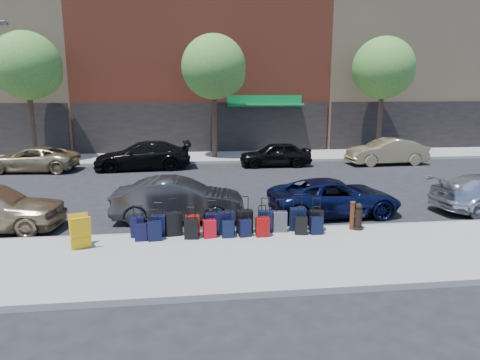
{
  "coord_description": "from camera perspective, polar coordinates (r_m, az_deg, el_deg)",
  "views": [
    {
      "loc": [
        -1.09,
        -16.5,
        4.22
      ],
      "look_at": [
        0.73,
        -1.5,
        1.01
      ],
      "focal_mm": 32.0,
      "sensor_mm": 36.0,
      "label": 1
    }
  ],
  "objects": [
    {
      "name": "car_near_2",
      "position": [
        14.93,
        12.46,
        -2.26
      ],
      "size": [
        4.58,
        2.31,
        1.24
      ],
      "primitive_type": "imported",
      "rotation": [
        0.0,
        0.0,
        1.63
      ],
      "color": "#0B1033",
      "rests_on": "ground"
    },
    {
      "name": "suitcase_back_10",
      "position": [
        12.49,
        10.16,
        -5.99
      ],
      "size": [
        0.35,
        0.21,
        0.81
      ],
      "rotation": [
        0.0,
        0.0,
        -0.05
      ],
      "color": "black",
      "rests_on": "sidewalk_near"
    },
    {
      "name": "bollard",
      "position": [
        13.08,
        14.74,
        -4.56
      ],
      "size": [
        0.16,
        0.16,
        0.84
      ],
      "color": "#38190C",
      "rests_on": "sidewalk_near"
    },
    {
      "name": "suitcase_back_3",
      "position": [
        12.0,
        -6.53,
        -6.5
      ],
      "size": [
        0.4,
        0.25,
        0.9
      ],
      "rotation": [
        0.0,
        0.0,
        -0.1
      ],
      "color": "black",
      "rests_on": "sidewalk_near"
    },
    {
      "name": "curb_far",
      "position": [
        24.85,
        -4.31,
        2.35
      ],
      "size": [
        60.0,
        0.08,
        0.15
      ],
      "primitive_type": "cube",
      "color": "gray",
      "rests_on": "ground"
    },
    {
      "name": "suitcase_front_8",
      "position": [
        12.56,
        5.34,
        -5.54
      ],
      "size": [
        0.41,
        0.24,
        0.96
      ],
      "rotation": [
        0.0,
        0.0,
        -0.05
      ],
      "color": "#424248",
      "rests_on": "sidewalk_near"
    },
    {
      "name": "tree_center",
      "position": [
        26.09,
        -3.2,
        14.58
      ],
      "size": [
        3.8,
        3.8,
        7.27
      ],
      "color": "black",
      "rests_on": "sidewalk_far"
    },
    {
      "name": "suitcase_back_0",
      "position": [
        12.1,
        -13.09,
        -6.77
      ],
      "size": [
        0.34,
        0.21,
        0.79
      ],
      "rotation": [
        0.0,
        0.0,
        0.04
      ],
      "color": "black",
      "rests_on": "sidewalk_near"
    },
    {
      "name": "suitcase_back_1",
      "position": [
        12.02,
        -11.33,
        -6.67
      ],
      "size": [
        0.39,
        0.26,
        0.88
      ],
      "rotation": [
        0.0,
        0.0,
        0.13
      ],
      "color": "black",
      "rests_on": "sidewalk_near"
    },
    {
      "name": "suitcase_back_9",
      "position": [
        12.41,
        8.14,
        -6.04
      ],
      "size": [
        0.37,
        0.25,
        0.82
      ],
      "rotation": [
        0.0,
        0.0,
        -0.16
      ],
      "color": "black",
      "rests_on": "sidewalk_near"
    },
    {
      "name": "suitcase_back_6",
      "position": [
        12.1,
        0.67,
        -6.42
      ],
      "size": [
        0.37,
        0.26,
        0.8
      ],
      "rotation": [
        0.0,
        0.0,
        0.2
      ],
      "color": "black",
      "rests_on": "sidewalk_near"
    },
    {
      "name": "curb_near",
      "position": [
        12.76,
        -1.65,
        -6.98
      ],
      "size": [
        60.0,
        0.08,
        0.15
      ],
      "primitive_type": "cube",
      "color": "gray",
      "rests_on": "ground"
    },
    {
      "name": "tree_right",
      "position": [
        28.76,
        18.82,
        13.74
      ],
      "size": [
        3.8,
        3.8,
        7.27
      ],
      "color": "black",
      "rests_on": "sidewalk_far"
    },
    {
      "name": "suitcase_front_3",
      "position": [
        12.27,
        -6.36,
        -6.03
      ],
      "size": [
        0.42,
        0.27,
        0.94
      ],
      "rotation": [
        0.0,
        0.0,
        0.16
      ],
      "color": "maroon",
      "rests_on": "sidewalk_near"
    },
    {
      "name": "suitcase_back_4",
      "position": [
        12.03,
        -4.09,
        -6.5
      ],
      "size": [
        0.38,
        0.27,
        0.84
      ],
      "rotation": [
        0.0,
        0.0,
        0.21
      ],
      "color": "#B00B15",
      "rests_on": "sidewalk_near"
    },
    {
      "name": "suitcase_front_1",
      "position": [
        12.35,
        -10.8,
        -5.99
      ],
      "size": [
        0.42,
        0.27,
        0.97
      ],
      "rotation": [
        0.0,
        0.0,
        -0.12
      ],
      "color": "black",
      "rests_on": "sidewalk_near"
    },
    {
      "name": "tree_left",
      "position": [
        27.46,
        -26.27,
        13.27
      ],
      "size": [
        3.8,
        3.8,
        7.27
      ],
      "color": "black",
      "rests_on": "sidewalk_far"
    },
    {
      "name": "suitcase_front_0",
      "position": [
        12.39,
        -13.46,
        -6.12
      ],
      "size": [
        0.4,
        0.25,
        0.93
      ],
      "rotation": [
        0.0,
        0.0,
        -0.09
      ],
      "color": "black",
      "rests_on": "sidewalk_near"
    },
    {
      "name": "building_right",
      "position": [
        38.78,
        20.37,
        18.33
      ],
      "size": [
        15.0,
        12.12,
        18.0
      ],
      "color": "#987F5D",
      "rests_on": "ground"
    },
    {
      "name": "suitcase_front_4",
      "position": [
        12.31,
        -3.69,
        -5.83
      ],
      "size": [
        0.42,
        0.25,
        0.99
      ],
      "rotation": [
        0.0,
        0.0,
        -0.06
      ],
      "color": "black",
      "rests_on": "sidewalk_near"
    },
    {
      "name": "display_rack",
      "position": [
        11.95,
        -20.52,
        -6.51
      ],
      "size": [
        0.65,
        0.68,
        0.88
      ],
      "rotation": [
        0.0,
        0.0,
        0.37
      ],
      "color": "#D89F0C",
      "rests_on": "sidewalk_near"
    },
    {
      "name": "sidewalk_near",
      "position": [
        10.88,
        -0.65,
        -10.41
      ],
      "size": [
        60.0,
        4.0,
        0.15
      ],
      "primitive_type": "cube",
      "color": "gray",
      "rests_on": "ground"
    },
    {
      "name": "car_far_0",
      "position": [
        24.87,
        -25.98,
        2.5
      ],
      "size": [
        4.79,
        2.54,
        1.28
      ],
      "primitive_type": "imported",
      "rotation": [
        0.0,
        0.0,
        -1.66
      ],
      "color": "tan",
      "rests_on": "ground"
    },
    {
      "name": "ground",
      "position": [
        17.07,
        -3.04,
        -2.35
      ],
      "size": [
        120.0,
        120.0,
        0.0
      ],
      "primitive_type": "plane",
      "color": "black",
      "rests_on": "ground"
    },
    {
      "name": "suitcase_front_7",
      "position": [
        12.49,
        3.4,
        -5.51
      ],
      "size": [
        0.46,
        0.31,
        1.02
      ],
      "rotation": [
        0.0,
        0.0,
        -0.19
      ],
      "color": "black",
      "rests_on": "sidewalk_near"
    },
    {
      "name": "car_far_3",
      "position": [
        25.86,
        18.97,
        3.61
      ],
      "size": [
        4.59,
        1.79,
        1.49
      ],
      "primitive_type": "imported",
      "rotation": [
        0.0,
        0.0,
        -1.52
      ],
      "color": "tan",
      "rests_on": "ground"
    },
    {
      "name": "car_far_1",
      "position": [
        23.56,
        -12.84,
        3.19
      ],
      "size": [
        5.24,
        2.44,
        1.48
      ],
      "primitive_type": "imported",
      "rotation": [
        0.0,
        0.0,
        -1.5
      ],
      "color": "black",
      "rests_on": "ground"
    },
    {
      "name": "suitcase_front_9",
      "position": [
        12.72,
        7.7,
        -5.19
      ],
      "size": [
        0.45,
        0.26,
        1.08
      ],
      "rotation": [
        0.0,
        0.0,
        -0.03
      ],
      "color": "black",
      "rests_on": "sidewalk_near"
    },
    {
      "name": "building_center",
      "position": [
        34.98,
        -5.41,
        21.41
      ],
      "size": [
        17.0,
        12.85,
        20.0
      ],
      "color": "maroon",
      "rests_on": "ground"
    },
    {
      "name": "suitcase_front_6",
      "position": [
        12.38,
        0.61,
        -5.57
      ],
      "size": [
        0.48,
        0.31,
        1.08
      ],
      "rotation": [
        0.0,
        0.0,
        0.15
      ],
      "color": "black",
      "rests_on": "sidewalk_near"
    },
    {
      "name": "suitcase_front_2",
      "position": [
        12.32,
        -8.79,
        -5.81
      ],
      "size": [
        0.48,
        0.33,
        1.07
      ],
      "rotation": [
        0.0,
        0.0,
        0.2
      ],
      "color": "black",
      "rests_on": "sidewalk_near"
    },
    {
      "name": "sidewalk_far",
      "position": [
        26.85,
        -4.51,
        3.06
      ],
      "size": [
        60.0,
        4.0,
        0.15
      ],
      "primitive_type": "cube",
      "color": "gray",
      "rests_on": "ground"
    },
    {
      "name": "suitcase_front_10",
      "position": [
        12.78,
        10.11,
        -5.34
      ],
      "size": [
        0.43,
        0.26,
        0.97
      ],
      "rotation": [
        0.0,
        0.0,
        -0.11
      ],
      "color": "black",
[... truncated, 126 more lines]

